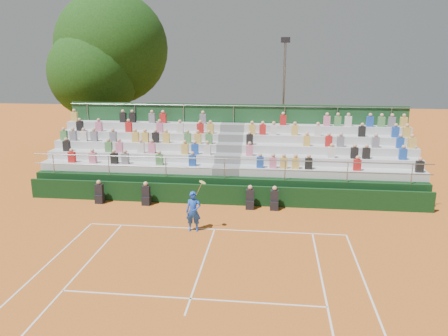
# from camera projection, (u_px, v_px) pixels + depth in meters

# --- Properties ---
(ground) EXTENTS (90.00, 90.00, 0.00)m
(ground) POSITION_uv_depth(u_px,v_px,m) (215.00, 229.00, 18.61)
(ground) COLOR #C96521
(ground) RESTS_ON ground
(courtside_wall) EXTENTS (20.00, 0.15, 1.00)m
(courtside_wall) POSITION_uv_depth(u_px,v_px,m) (223.00, 195.00, 21.56)
(courtside_wall) COLOR black
(courtside_wall) RESTS_ON ground
(line_officials) EXTENTS (9.10, 0.40, 1.19)m
(line_officials) POSITION_uv_depth(u_px,v_px,m) (191.00, 197.00, 21.30)
(line_officials) COLOR black
(line_officials) RESTS_ON ground
(grandstand) EXTENTS (20.00, 5.20, 4.40)m
(grandstand) POSITION_uv_depth(u_px,v_px,m) (230.00, 167.00, 24.53)
(grandstand) COLOR black
(grandstand) RESTS_ON ground
(tennis_player) EXTENTS (0.86, 0.44, 2.22)m
(tennis_player) POSITION_uv_depth(u_px,v_px,m) (193.00, 211.00, 18.26)
(tennis_player) COLOR blue
(tennis_player) RESTS_ON ground
(tree_west) EXTENTS (6.30, 6.30, 9.12)m
(tree_west) POSITION_uv_depth(u_px,v_px,m) (94.00, 73.00, 30.46)
(tree_west) COLOR #3A2515
(tree_west) RESTS_ON ground
(tree_east) EXTENTS (8.02, 8.02, 11.68)m
(tree_east) POSITION_uv_depth(u_px,v_px,m) (112.00, 48.00, 31.50)
(tree_east) COLOR #3A2515
(tree_east) RESTS_ON ground
(floodlight_mast) EXTENTS (0.60, 0.25, 8.31)m
(floodlight_mast) POSITION_uv_depth(u_px,v_px,m) (284.00, 91.00, 29.14)
(floodlight_mast) COLOR gray
(floodlight_mast) RESTS_ON ground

